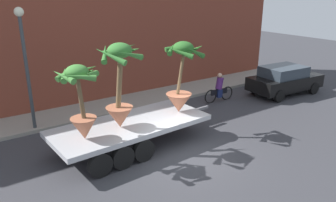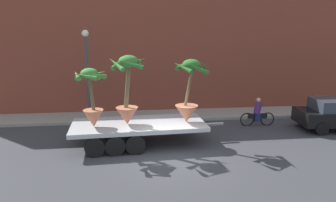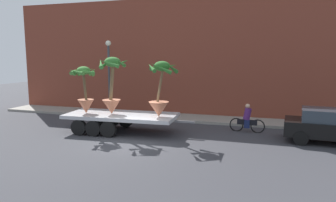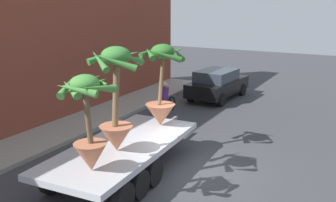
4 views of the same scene
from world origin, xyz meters
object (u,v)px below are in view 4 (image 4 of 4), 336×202
parked_car (217,84)px  potted_palm_rear (88,124)px  potted_palm_middle (116,102)px  cyclist (165,100)px  potted_palm_front (162,90)px  flatbed_trailer (119,154)px

parked_car → potted_palm_rear: bearing=-173.6°
potted_palm_rear → potted_palm_middle: size_ratio=0.84×
cyclist → potted_palm_front: bearing=-152.2°
flatbed_trailer → cyclist: size_ratio=3.72×
potted_palm_front → parked_car: size_ratio=0.64×
potted_palm_rear → parked_car: size_ratio=0.57×
potted_palm_rear → potted_palm_front: 4.11m
potted_palm_middle → parked_car: bearing=6.0°
flatbed_trailer → potted_palm_middle: size_ratio=2.31×
potted_palm_middle → cyclist: size_ratio=1.61×
flatbed_trailer → parked_car: (10.40, 0.99, 0.06)m
flatbed_trailer → parked_car: parked_car is taller
flatbed_trailer → potted_palm_front: potted_palm_front is taller
potted_palm_rear → cyclist: bearing=16.5°
cyclist → parked_car: 4.00m
flatbed_trailer → potted_palm_middle: 1.67m
potted_palm_front → cyclist: 4.91m
flatbed_trailer → potted_palm_rear: (-1.67, -0.35, 1.47)m
flatbed_trailer → potted_palm_middle: potted_palm_middle is taller
flatbed_trailer → potted_palm_middle: bearing=-147.6°
potted_palm_rear → cyclist: potted_palm_rear is taller
potted_palm_middle → potted_palm_front: bearing=0.9°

